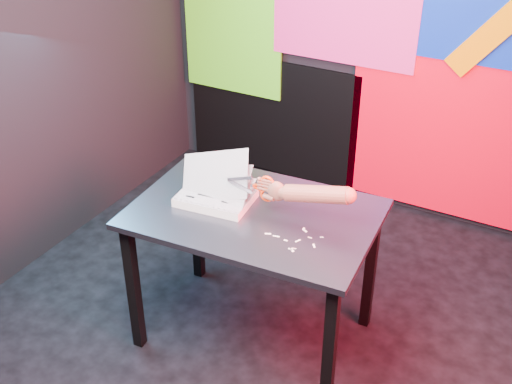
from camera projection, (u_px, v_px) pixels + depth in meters
The scene contains 7 objects.
room at pixel (271, 84), 2.68m from camera, with size 3.01×3.01×2.71m.
backdrop at pixel (388, 69), 3.95m from camera, with size 2.88×0.05×2.08m.
work_table at pixel (254, 229), 2.99m from camera, with size 1.16×0.82×0.75m.
printout_stack at pixel (216, 196), 3.01m from camera, with size 0.40×0.29×0.26m.
scissors at pixel (264, 188), 2.86m from camera, with size 0.23×0.02×0.13m.
hand_forearm at pixel (310, 194), 2.76m from camera, with size 0.44×0.10×0.15m.
paper_clippings at pixel (294, 239), 2.75m from camera, with size 0.24×0.19×0.00m.
Camera 1 is at (1.16, -2.24, 2.34)m, focal length 45.00 mm.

